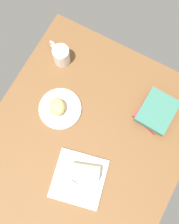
% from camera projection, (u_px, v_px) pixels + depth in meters
% --- Properties ---
extents(dining_table, '(1.10, 0.90, 0.04)m').
position_uv_depth(dining_table, '(83.00, 148.00, 1.36)').
color(dining_table, brown).
rests_on(dining_table, ground).
extents(round_plate, '(0.20, 0.20, 0.01)m').
position_uv_depth(round_plate, '(60.00, 109.00, 1.37)').
color(round_plate, silver).
rests_on(round_plate, dining_table).
extents(scone_pastry, '(0.11, 0.11, 0.06)m').
position_uv_depth(scone_pastry, '(57.00, 107.00, 1.34)').
color(scone_pastry, tan).
rests_on(scone_pastry, round_plate).
extents(square_plate, '(0.27, 0.27, 0.02)m').
position_uv_depth(square_plate, '(79.00, 179.00, 1.29)').
color(square_plate, white).
rests_on(square_plate, dining_table).
extents(sauce_cup, '(0.05, 0.05, 0.02)m').
position_uv_depth(sauce_cup, '(71.00, 187.00, 1.26)').
color(sauce_cup, silver).
rests_on(sauce_cup, square_plate).
extents(breakfast_wrap, '(0.11, 0.14, 0.07)m').
position_uv_depth(breakfast_wrap, '(85.00, 172.00, 1.26)').
color(breakfast_wrap, beige).
rests_on(breakfast_wrap, square_plate).
extents(book_stack, '(0.21, 0.17, 0.06)m').
position_uv_depth(book_stack, '(157.00, 111.00, 1.35)').
color(book_stack, '#A53338').
rests_on(book_stack, dining_table).
extents(coffee_mug, '(0.08, 0.13, 0.10)m').
position_uv_depth(coffee_mug, '(61.00, 55.00, 1.40)').
color(coffee_mug, white).
rests_on(coffee_mug, dining_table).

